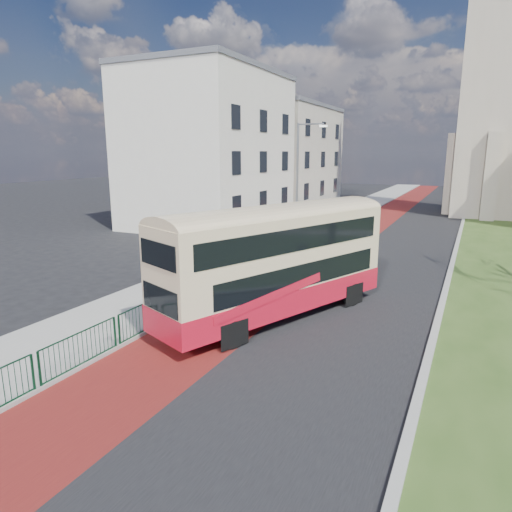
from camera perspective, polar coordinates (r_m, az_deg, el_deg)
The scene contains 11 objects.
ground at distance 15.50m, azimuth -3.21°, elevation -10.55°, with size 160.00×160.00×0.00m, color black.
road_carriageway at distance 33.46m, azimuth 15.91°, elevation 1.74°, with size 9.00×120.00×0.01m, color black.
bus_lane at distance 34.00m, azimuth 11.43°, elevation 2.15°, with size 3.40×120.00×0.01m, color #591414.
pavement_west at distance 35.09m, azimuth 5.42°, elevation 2.77°, with size 4.00×120.00×0.12m, color gray.
kerb_west at distance 34.46m, azimuth 8.54°, elevation 2.51°, with size 0.25×120.00×0.13m, color #999993.
kerb_east at distance 34.98m, azimuth 23.93°, elevation 1.69°, with size 0.25×80.00×0.13m, color #999993.
pedestrian_railing at distance 19.97m, azimuth -5.12°, elevation -3.49°, with size 0.07×24.00×1.12m.
street_block_near at distance 40.30m, azimuth -5.76°, elevation 13.27°, with size 10.30×14.30×13.00m.
street_block_far at distance 54.61m, azimuth 3.23°, elevation 12.39°, with size 10.30×16.30×11.50m.
streetlamp at distance 32.50m, azimuth 5.43°, elevation 10.02°, with size 2.13×0.18×8.00m.
bus at distance 16.86m, azimuth 2.66°, elevation -0.18°, with size 5.87×10.00×4.13m.
Camera 1 is at (6.93, -12.44, 6.14)m, focal length 32.00 mm.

